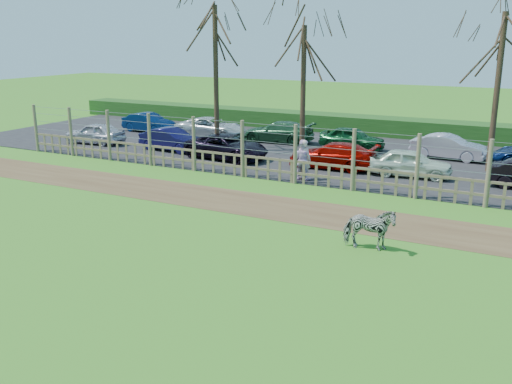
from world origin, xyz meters
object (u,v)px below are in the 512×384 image
at_px(zebra, 369,229).
at_px(car_4, 411,163).
at_px(visitor_b, 302,160).
at_px(car_0, 95,133).
at_px(car_2, 227,147).
at_px(tree_left, 215,43).
at_px(car_7, 149,123).
at_px(car_10, 352,138).
at_px(car_1, 172,140).
at_px(car_8, 211,128).
at_px(visitor_a, 304,160).
at_px(car_3, 333,155).
at_px(car_11, 448,147).
at_px(tree_right, 501,54).
at_px(car_9, 278,132).
at_px(tree_mid, 304,59).

relative_size(zebra, car_4, 0.43).
relative_size(visitor_b, car_0, 0.49).
height_order(car_0, car_2, same).
relative_size(tree_left, car_0, 2.24).
height_order(car_7, car_10, same).
relative_size(car_1, car_7, 1.00).
xyz_separation_m(zebra, car_8, (-13.84, 13.82, -0.00)).
xyz_separation_m(visitor_a, car_7, (-13.60, 6.98, -0.26)).
bearing_deg(zebra, car_4, -4.36).
relative_size(visitor_a, car_3, 0.42).
height_order(zebra, car_1, zebra).
bearing_deg(car_2, car_11, -57.12).
relative_size(car_0, car_11, 0.97).
xyz_separation_m(tree_right, car_9, (-11.61, 2.19, -4.60)).
bearing_deg(car_0, tree_right, 93.75).
distance_m(tree_left, visitor_b, 8.94).
relative_size(visitor_a, car_9, 0.42).
relative_size(visitor_b, car_9, 0.42).
bearing_deg(car_2, car_7, 66.23).
relative_size(tree_mid, car_9, 1.65).
distance_m(tree_mid, car_11, 8.44).
bearing_deg(visitor_b, car_10, -85.17).
height_order(car_0, car_10, same).
xyz_separation_m(car_0, car_3, (14.18, 0.30, 0.00)).
height_order(zebra, car_0, zebra).
height_order(tree_left, zebra, tree_left).
height_order(tree_right, car_4, tree_right).
relative_size(car_7, car_9, 0.88).
relative_size(car_9, car_11, 1.14).
relative_size(tree_mid, car_3, 1.65).
height_order(tree_left, car_2, tree_left).
relative_size(car_1, car_10, 1.03).
height_order(tree_mid, car_1, tree_mid).
bearing_deg(zebra, car_3, 15.70).
xyz_separation_m(car_1, car_9, (4.00, 4.90, 0.00)).
distance_m(tree_mid, car_4, 7.70).
bearing_deg(car_8, car_0, 128.51).
height_order(car_0, car_11, same).
bearing_deg(tree_right, car_8, 173.70).
relative_size(tree_left, zebra, 5.19).
relative_size(car_2, car_10, 1.23).
xyz_separation_m(zebra, visitor_b, (-4.91, 6.71, 0.26)).
relative_size(car_4, car_10, 1.00).
xyz_separation_m(zebra, car_2, (-9.90, 8.91, -0.00)).
height_order(tree_mid, car_9, tree_mid).
bearing_deg(car_0, car_9, 115.27).
bearing_deg(car_7, car_1, -125.59).
distance_m(visitor_b, car_2, 5.46).
bearing_deg(visitor_b, tree_mid, -63.87).
bearing_deg(car_2, tree_left, 48.90).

